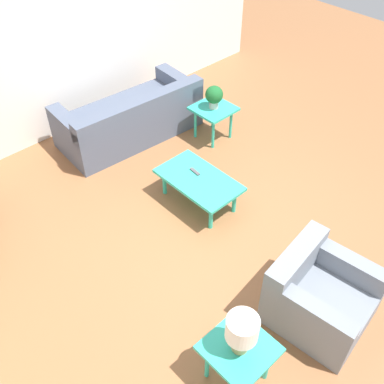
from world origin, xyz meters
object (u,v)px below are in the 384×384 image
coffee_table (199,181)px  side_table_plant (213,112)px  potted_plant (214,96)px  table_lamp (242,331)px  sofa (131,119)px  armchair (318,296)px  side_table_lamp (239,352)px

coffee_table → side_table_plant: size_ratio=1.91×
side_table_plant → potted_plant: bearing=135.0°
coffee_table → table_lamp: size_ratio=2.54×
sofa → side_table_plant: sofa is taller
coffee_table → armchair: bearing=171.8°
coffee_table → side_table_plant: 1.41m
armchair → coffee_table: size_ratio=0.94×
side_table_plant → side_table_lamp: bearing=138.1°
armchair → side_table_lamp: armchair is taller
potted_plant → coffee_table: bearing=127.7°
sofa → coffee_table: size_ratio=2.04×
side_table_plant → potted_plant: size_ratio=1.62×
armchair → table_lamp: bearing=168.3°
coffee_table → side_table_plant: bearing=-52.3°
sofa → side_table_lamp: bearing=70.0°
sofa → side_table_plant: 1.20m
potted_plant → table_lamp: size_ratio=0.82×
side_table_plant → armchair: bearing=153.4°
armchair → side_table_plant: size_ratio=1.80×
armchair → potted_plant: potted_plant is taller
sofa → armchair: 3.67m
armchair → potted_plant: (2.79, -1.39, 0.40)m
sofa → side_table_plant: (-0.84, -0.85, 0.13)m
potted_plant → side_table_plant: bearing=-45.0°
side_table_plant → side_table_lamp: 3.63m
potted_plant → side_table_lamp: bearing=138.1°
side_table_plant → side_table_lamp: same height
armchair → side_table_lamp: size_ratio=1.80×
coffee_table → potted_plant: potted_plant is taller
sofa → potted_plant: bearing=139.3°
sofa → coffee_table: bearing=85.1°
armchair → side_table_lamp: (0.09, 1.03, 0.13)m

